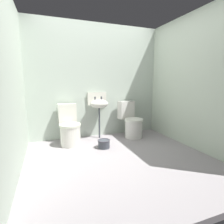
# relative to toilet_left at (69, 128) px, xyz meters

# --- Properties ---
(ground_plane) EXTENTS (3.28, 2.97, 0.08)m
(ground_plane) POSITION_rel_toilet_left_xyz_m (0.66, -0.93, -0.36)
(ground_plane) COLOR gray
(wall_back) EXTENTS (3.28, 0.10, 2.44)m
(wall_back) POSITION_rel_toilet_left_xyz_m (0.66, 0.40, 0.90)
(wall_back) COLOR #B2C0B1
(wall_back) RESTS_ON ground
(wall_left) EXTENTS (0.10, 2.77, 2.44)m
(wall_left) POSITION_rel_toilet_left_xyz_m (-0.82, -0.83, 0.90)
(wall_left) COLOR #AEBBAB
(wall_left) RESTS_ON ground
(wall_right) EXTENTS (0.10, 2.77, 2.44)m
(wall_right) POSITION_rel_toilet_left_xyz_m (2.15, -0.83, 0.90)
(wall_right) COLOR #B6C4B0
(wall_right) RESTS_ON ground
(toilet_left) EXTENTS (0.42, 0.61, 0.78)m
(toilet_left) POSITION_rel_toilet_left_xyz_m (0.00, 0.00, 0.00)
(toilet_left) COLOR silver
(toilet_left) RESTS_ON ground
(toilet_right) EXTENTS (0.48, 0.65, 0.78)m
(toilet_right) POSITION_rel_toilet_left_xyz_m (1.35, 0.00, 0.00)
(toilet_right) COLOR silver
(toilet_right) RESTS_ON ground
(sink) EXTENTS (0.42, 0.35, 0.99)m
(sink) POSITION_rel_toilet_left_xyz_m (0.66, 0.19, 0.43)
(sink) COLOR #393D45
(sink) RESTS_ON ground
(bucket) EXTENTS (0.23, 0.23, 0.15)m
(bucket) POSITION_rel_toilet_left_xyz_m (0.56, -0.45, -0.24)
(bucket) COLOR #393D45
(bucket) RESTS_ON ground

